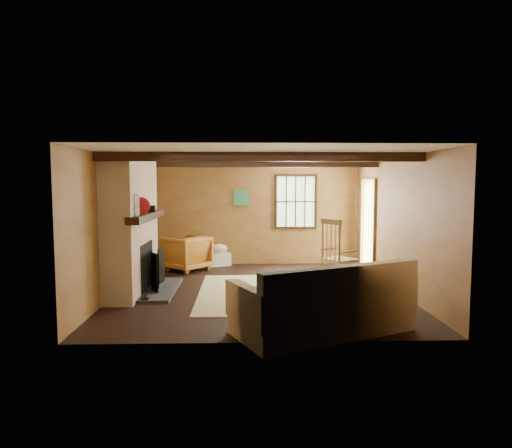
{
  "coord_description": "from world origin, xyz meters",
  "views": [
    {
      "loc": [
        -0.3,
        -8.14,
        1.92
      ],
      "look_at": [
        -0.02,
        0.4,
        1.17
      ],
      "focal_mm": 32.0,
      "sensor_mm": 36.0,
      "label": 1
    }
  ],
  "objects_px": {
    "sofa": "(326,307)",
    "armchair": "(187,253)",
    "fireplace": "(133,230)",
    "rocking_chair": "(337,258)",
    "laundry_basket": "(219,259)"
  },
  "relations": [
    {
      "from": "rocking_chair",
      "to": "laundry_basket",
      "type": "bearing_deg",
      "value": 12.54
    },
    {
      "from": "fireplace",
      "to": "sofa",
      "type": "distance_m",
      "value": 3.93
    },
    {
      "from": "sofa",
      "to": "armchair",
      "type": "distance_m",
      "value": 4.93
    },
    {
      "from": "rocking_chair",
      "to": "laundry_basket",
      "type": "xyz_separation_m",
      "value": [
        -2.34,
        2.27,
        -0.39
      ]
    },
    {
      "from": "rocking_chair",
      "to": "armchair",
      "type": "xyz_separation_m",
      "value": [
        -3.02,
        1.66,
        -0.15
      ]
    },
    {
      "from": "rocking_chair",
      "to": "sofa",
      "type": "xyz_separation_m",
      "value": [
        -0.71,
        -2.69,
        -0.21
      ]
    },
    {
      "from": "sofa",
      "to": "armchair",
      "type": "xyz_separation_m",
      "value": [
        -2.31,
        4.35,
        0.06
      ]
    },
    {
      "from": "rocking_chair",
      "to": "laundry_basket",
      "type": "height_order",
      "value": "rocking_chair"
    },
    {
      "from": "fireplace",
      "to": "rocking_chair",
      "type": "bearing_deg",
      "value": 4.38
    },
    {
      "from": "sofa",
      "to": "armchair",
      "type": "bearing_deg",
      "value": 93.46
    },
    {
      "from": "fireplace",
      "to": "sofa",
      "type": "height_order",
      "value": "fireplace"
    },
    {
      "from": "sofa",
      "to": "laundry_basket",
      "type": "bearing_deg",
      "value": 83.71
    },
    {
      "from": "fireplace",
      "to": "sofa",
      "type": "xyz_separation_m",
      "value": [
        3.02,
        -2.4,
        -0.77
      ]
    },
    {
      "from": "sofa",
      "to": "laundry_basket",
      "type": "height_order",
      "value": "sofa"
    },
    {
      "from": "laundry_basket",
      "to": "armchair",
      "type": "distance_m",
      "value": 0.94
    }
  ]
}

